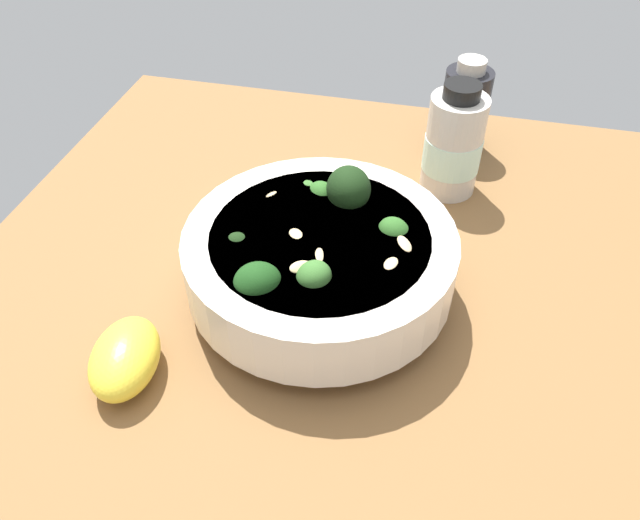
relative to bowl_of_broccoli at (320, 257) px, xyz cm
name	(u,v)px	position (x,y,z in cm)	size (l,w,h in cm)	color
ground_plane	(329,300)	(0.66, 0.98, -6.06)	(67.19, 67.19, 3.62)	brown
bowl_of_broccoli	(320,257)	(0.00, 0.00, 0.00)	(22.40, 22.40, 9.87)	silver
lemon_wedge	(125,358)	(-12.27, -11.90, -2.31)	(7.71, 5.08, 3.87)	yellow
bottle_tall	(464,109)	(10.04, 26.45, 0.62)	(5.12, 5.12, 10.56)	black
bottle_short	(453,145)	(9.42, 18.21, 0.95)	(5.81, 5.81, 11.82)	beige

